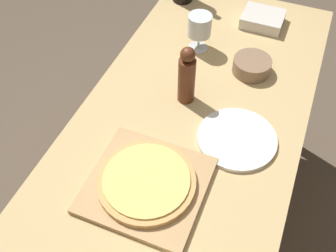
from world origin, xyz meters
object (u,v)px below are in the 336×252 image
pizza (146,181)px  wine_glass (200,26)px  pepper_mill (187,76)px  small_bowl (252,66)px

pizza → wine_glass: (-0.07, 0.62, 0.07)m
pepper_mill → wine_glass: 0.27m
pepper_mill → small_bowl: 0.28m
pepper_mill → small_bowl: size_ratio=1.59×
pepper_mill → small_bowl: bearing=51.6°
pizza → small_bowl: size_ratio=2.04×
pizza → small_bowl: 0.59m
pizza → small_bowl: bearing=75.3°
small_bowl → pepper_mill: bearing=-128.4°
wine_glass → small_bowl: wine_glass is taller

